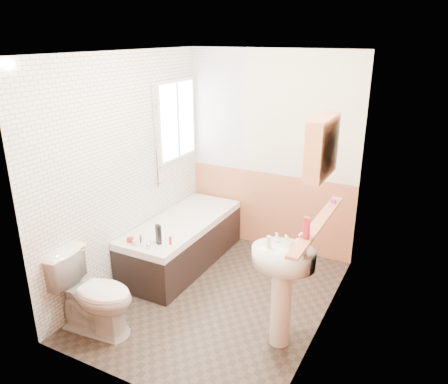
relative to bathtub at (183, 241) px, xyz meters
The scene contains 26 objects.
floor 0.92m from the bathtub, 32.67° to the right, with size 2.80×2.80×0.00m, color #302722.
ceiling 2.37m from the bathtub, 32.67° to the right, with size 2.80×2.80×0.00m, color white.
wall_back 1.53m from the bathtub, 52.22° to the left, with size 2.20×0.02×2.50m, color beige.
wall_front 2.23m from the bathtub, 68.76° to the right, with size 2.20×0.02×2.50m, color beige.
wall_left 1.13m from the bathtub, 129.07° to the right, with size 0.02×2.80×2.50m, color beige.
wall_right 2.13m from the bathtub, 14.27° to the right, with size 0.02×2.80×2.50m, color beige.
wainscot_right 1.89m from the bathtub, 14.44° to the right, with size 0.01×2.80×1.00m, color #D17E55.
wainscot_front 2.00m from the bathtub, 68.53° to the right, with size 2.20×0.01×1.00m, color #D17E55.
wainscot_back 1.19m from the bathtub, 51.57° to the left, with size 2.20×0.01×1.00m, color #D17E55.
tile_cladding_left 1.12m from the bathtub, 127.41° to the right, with size 0.01×2.80×2.50m, color white.
tile_return_back 1.72m from the bathtub, 89.69° to the left, with size 0.75×0.01×1.50m, color white.
window 1.48m from the bathtub, 124.62° to the left, with size 0.03×0.79×0.99m.
bathtub is the anchor object (origin of this frame).
shower_riser 1.37m from the bathtub, behind, with size 0.10×0.08×1.20m.
toilet 1.47m from the bathtub, 91.17° to the right, with size 0.45×0.80×0.78m, color white.
sink 1.82m from the bathtub, 28.16° to the right, with size 0.55×0.45×1.07m.
pine_shelf 2.03m from the bathtub, 17.49° to the right, with size 0.10×1.39×0.03m, color #D17E55.
medicine_cabinet 2.35m from the bathtub, 16.74° to the right, with size 0.14×0.55×0.50m.
foam_can 2.19m from the bathtub, 27.13° to the right, with size 0.06×0.06×0.18m, color maroon.
green_bottle 2.17m from the bathtub, 25.61° to the right, with size 0.04×0.04×0.20m, color purple.
black_jar 1.96m from the bathtub, ahead, with size 0.06×0.06×0.04m, color purple.
soap_bottle 2.06m from the bathtub, 27.30° to the right, with size 0.09×0.20×0.09m, color silver.
clear_bottle 1.83m from the bathtub, 31.22° to the right, with size 0.04×0.04×0.11m, color silver.
blue_gel 0.75m from the bathtub, 79.29° to the right, with size 0.06×0.04×0.22m, color black.
cream_jar 0.81m from the bathtub, 103.39° to the right, with size 0.08×0.08×0.05m, color maroon.
orange_bottle 0.71m from the bathtub, 68.20° to the right, with size 0.03×0.03×0.09m, color maroon.
Camera 1 is at (1.91, -3.51, 2.66)m, focal length 35.00 mm.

